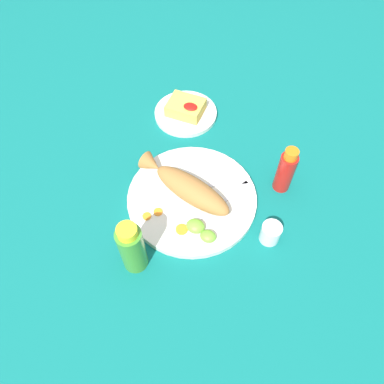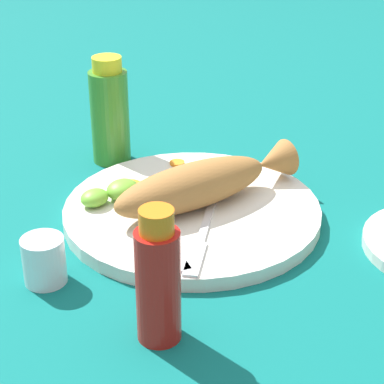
{
  "view_description": "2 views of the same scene",
  "coord_description": "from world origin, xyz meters",
  "px_view_note": "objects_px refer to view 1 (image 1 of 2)",
  "views": [
    {
      "loc": [
        0.19,
        -0.49,
        0.82
      ],
      "look_at": [
        0.0,
        0.0,
        0.04
      ],
      "focal_mm": 35.0,
      "sensor_mm": 36.0,
      "label": 1
    },
    {
      "loc": [
        0.6,
        0.51,
        0.45
      ],
      "look_at": [
        0.0,
        0.0,
        0.04
      ],
      "focal_mm": 65.0,
      "sensor_mm": 36.0,
      "label": 2
    }
  ],
  "objects_px": {
    "fried_fish": "(187,187)",
    "fork_near": "(221,184)",
    "main_plate": "(192,198)",
    "side_plate_fries": "(186,113)",
    "fork_far": "(226,199)",
    "hot_sauce_bottle_green": "(132,248)",
    "hot_sauce_bottle_red": "(286,171)",
    "salt_cup": "(270,234)"
  },
  "relations": [
    {
      "from": "hot_sauce_bottle_red",
      "to": "main_plate",
      "type": "bearing_deg",
      "value": -147.71
    },
    {
      "from": "fried_fish",
      "to": "side_plate_fries",
      "type": "bearing_deg",
      "value": 128.91
    },
    {
      "from": "fork_far",
      "to": "salt_cup",
      "type": "bearing_deg",
      "value": -85.02
    },
    {
      "from": "hot_sauce_bottle_red",
      "to": "hot_sauce_bottle_green",
      "type": "distance_m",
      "value": 0.43
    },
    {
      "from": "main_plate",
      "to": "fork_far",
      "type": "distance_m",
      "value": 0.09
    },
    {
      "from": "main_plate",
      "to": "hot_sauce_bottle_green",
      "type": "distance_m",
      "value": 0.23
    },
    {
      "from": "salt_cup",
      "to": "main_plate",
      "type": "bearing_deg",
      "value": 171.1
    },
    {
      "from": "main_plate",
      "to": "fork_far",
      "type": "bearing_deg",
      "value": 14.78
    },
    {
      "from": "fork_near",
      "to": "side_plate_fries",
      "type": "bearing_deg",
      "value": 100.65
    },
    {
      "from": "main_plate",
      "to": "fork_far",
      "type": "relative_size",
      "value": 1.97
    },
    {
      "from": "side_plate_fries",
      "to": "hot_sauce_bottle_red",
      "type": "bearing_deg",
      "value": -24.53
    },
    {
      "from": "fork_near",
      "to": "side_plate_fries",
      "type": "relative_size",
      "value": 0.88
    },
    {
      "from": "fork_far",
      "to": "side_plate_fries",
      "type": "height_order",
      "value": "fork_far"
    },
    {
      "from": "fried_fish",
      "to": "hot_sauce_bottle_green",
      "type": "height_order",
      "value": "hot_sauce_bottle_green"
    },
    {
      "from": "fork_near",
      "to": "hot_sauce_bottle_red",
      "type": "relative_size",
      "value": 1.15
    },
    {
      "from": "main_plate",
      "to": "fried_fish",
      "type": "bearing_deg",
      "value": 163.79
    },
    {
      "from": "fork_near",
      "to": "hot_sauce_bottle_green",
      "type": "relative_size",
      "value": 1.03
    },
    {
      "from": "fork_near",
      "to": "hot_sauce_bottle_green",
      "type": "bearing_deg",
      "value": -143.46
    },
    {
      "from": "salt_cup",
      "to": "hot_sauce_bottle_red",
      "type": "bearing_deg",
      "value": 93.98
    },
    {
      "from": "fork_near",
      "to": "salt_cup",
      "type": "xyz_separation_m",
      "value": [
        0.16,
        -0.1,
        0.0
      ]
    },
    {
      "from": "salt_cup",
      "to": "side_plate_fries",
      "type": "bearing_deg",
      "value": 137.74
    },
    {
      "from": "hot_sauce_bottle_red",
      "to": "hot_sauce_bottle_green",
      "type": "bearing_deg",
      "value": -127.81
    },
    {
      "from": "main_plate",
      "to": "hot_sauce_bottle_green",
      "type": "height_order",
      "value": "hot_sauce_bottle_green"
    },
    {
      "from": "fork_far",
      "to": "hot_sauce_bottle_red",
      "type": "distance_m",
      "value": 0.17
    },
    {
      "from": "fork_near",
      "to": "hot_sauce_bottle_green",
      "type": "distance_m",
      "value": 0.3
    },
    {
      "from": "fried_fish",
      "to": "side_plate_fries",
      "type": "height_order",
      "value": "fried_fish"
    },
    {
      "from": "hot_sauce_bottle_red",
      "to": "hot_sauce_bottle_green",
      "type": "xyz_separation_m",
      "value": [
        -0.26,
        -0.34,
        0.01
      ]
    },
    {
      "from": "salt_cup",
      "to": "side_plate_fries",
      "type": "distance_m",
      "value": 0.47
    },
    {
      "from": "fork_near",
      "to": "hot_sauce_bottle_green",
      "type": "height_order",
      "value": "hot_sauce_bottle_green"
    },
    {
      "from": "fork_near",
      "to": "hot_sauce_bottle_red",
      "type": "distance_m",
      "value": 0.17
    },
    {
      "from": "main_plate",
      "to": "fork_near",
      "type": "bearing_deg",
      "value": 47.44
    },
    {
      "from": "main_plate",
      "to": "side_plate_fries",
      "type": "height_order",
      "value": "main_plate"
    },
    {
      "from": "fork_far",
      "to": "hot_sauce_bottle_green",
      "type": "distance_m",
      "value": 0.28
    },
    {
      "from": "fork_far",
      "to": "side_plate_fries",
      "type": "bearing_deg",
      "value": 68.23
    },
    {
      "from": "fried_fish",
      "to": "fork_far",
      "type": "distance_m",
      "value": 0.11
    },
    {
      "from": "hot_sauce_bottle_green",
      "to": "main_plate",
      "type": "bearing_deg",
      "value": 74.41
    },
    {
      "from": "main_plate",
      "to": "fried_fish",
      "type": "relative_size",
      "value": 1.21
    },
    {
      "from": "fork_far",
      "to": "side_plate_fries",
      "type": "relative_size",
      "value": 0.9
    },
    {
      "from": "fried_fish",
      "to": "side_plate_fries",
      "type": "relative_size",
      "value": 1.46
    },
    {
      "from": "main_plate",
      "to": "hot_sauce_bottle_red",
      "type": "xyz_separation_m",
      "value": [
        0.2,
        0.13,
        0.06
      ]
    },
    {
      "from": "fried_fish",
      "to": "fork_near",
      "type": "relative_size",
      "value": 1.66
    },
    {
      "from": "fried_fish",
      "to": "fork_far",
      "type": "bearing_deg",
      "value": 26.03
    }
  ]
}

